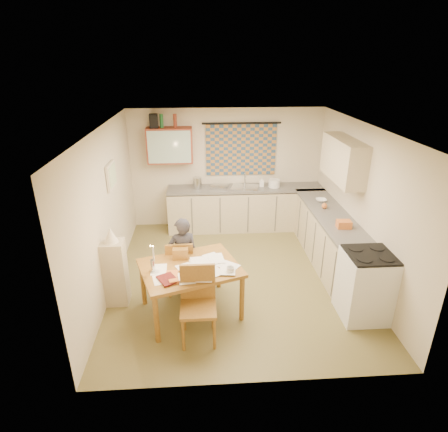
{
  "coord_description": "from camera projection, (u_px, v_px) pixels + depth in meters",
  "views": [
    {
      "loc": [
        -0.56,
        -5.41,
        3.43
      ],
      "look_at": [
        -0.19,
        0.2,
        1.03
      ],
      "focal_mm": 30.0,
      "sensor_mm": 36.0,
      "label": 1
    }
  ],
  "objects": [
    {
      "name": "bottle_green",
      "position": [
        161.0,
        121.0,
        7.28
      ],
      "size": [
        0.07,
        0.07,
        0.26
      ],
      "primitive_type": "cylinder",
      "rotation": [
        0.0,
        0.0,
        0.05
      ],
      "color": "#195926",
      "rests_on": "wall_cabinet"
    },
    {
      "name": "shelf_stand",
      "position": [
        116.0,
        273.0,
        5.49
      ],
      "size": [
        0.32,
        0.3,
        1.02
      ],
      "primitive_type": "cube",
      "color": "tan",
      "rests_on": "floor"
    },
    {
      "name": "counter_right",
      "position": [
        331.0,
        241.0,
        6.55
      ],
      "size": [
        0.62,
        2.95,
        0.92
      ],
      "color": "tan",
      "rests_on": "floor"
    },
    {
      "name": "magazine",
      "position": [
        160.0,
        282.0,
        4.81
      ],
      "size": [
        0.46,
        0.47,
        0.03
      ],
      "primitive_type": "imported",
      "rotation": [
        0.0,
        0.0,
        0.51
      ],
      "color": "maroon",
      "rests_on": "dining_table"
    },
    {
      "name": "dish_rack",
      "position": [
        220.0,
        187.0,
        7.75
      ],
      "size": [
        0.41,
        0.38,
        0.06
      ],
      "primitive_type": "cube",
      "rotation": [
        0.0,
        0.0,
        -0.26
      ],
      "color": "silver",
      "rests_on": "counter_back"
    },
    {
      "name": "candle_holder",
      "position": [
        153.0,
        266.0,
        5.03
      ],
      "size": [
        0.07,
        0.07,
        0.18
      ],
      "primitive_type": "cylinder",
      "rotation": [
        0.0,
        0.0,
        0.24
      ],
      "color": "silver",
      "rests_on": "dining_table"
    },
    {
      "name": "speaker",
      "position": [
        154.0,
        121.0,
        7.27
      ],
      "size": [
        0.17,
        0.21,
        0.26
      ],
      "primitive_type": "cube",
      "rotation": [
        0.0,
        0.0,
        0.06
      ],
      "color": "black",
      "rests_on": "wall_cabinet"
    },
    {
      "name": "letter_rack",
      "position": [
        181.0,
        254.0,
        5.36
      ],
      "size": [
        0.22,
        0.1,
        0.16
      ],
      "primitive_type": "cube",
      "rotation": [
        0.0,
        0.0,
        -0.01
      ],
      "color": "brown",
      "rests_on": "dining_table"
    },
    {
      "name": "upper_cabinet_right",
      "position": [
        343.0,
        160.0,
        6.23
      ],
      "size": [
        0.34,
        1.3,
        0.7
      ],
      "primitive_type": "cube",
      "color": "tan",
      "rests_on": "wall_right"
    },
    {
      "name": "mug",
      "position": [
        230.0,
        270.0,
        5.02
      ],
      "size": [
        0.11,
        0.11,
        0.09
      ],
      "primitive_type": "imported",
      "rotation": [
        0.0,
        0.0,
        0.02
      ],
      "color": "white",
      "rests_on": "dining_table"
    },
    {
      "name": "book",
      "position": [
        166.0,
        275.0,
        4.97
      ],
      "size": [
        0.17,
        0.23,
        0.02
      ],
      "primitive_type": "imported",
      "rotation": [
        0.0,
        0.0,
        -0.02
      ],
      "color": "#CB682A",
      "rests_on": "dining_table"
    },
    {
      "name": "wall_left",
      "position": [
        106.0,
        211.0,
        5.73
      ],
      "size": [
        0.02,
        4.5,
        2.5
      ],
      "primitive_type": "cube",
      "color": "beige",
      "rests_on": "floor"
    },
    {
      "name": "papers",
      "position": [
        200.0,
        268.0,
        5.14
      ],
      "size": [
        1.24,
        0.86,
        0.02
      ],
      "rotation": [
        0.0,
        0.0,
        0.32
      ],
      "color": "white",
      "rests_on": "dining_table"
    },
    {
      "name": "mixing_bowl",
      "position": [
        274.0,
        183.0,
        7.8
      ],
      "size": [
        0.26,
        0.26,
        0.16
      ],
      "primitive_type": "cylinder",
      "rotation": [
        0.0,
        0.0,
        -0.09
      ],
      "color": "white",
      "rests_on": "counter_back"
    },
    {
      "name": "bowl",
      "position": [
        321.0,
        200.0,
        7.03
      ],
      "size": [
        0.24,
        0.24,
        0.05
      ],
      "primitive_type": "imported",
      "rotation": [
        0.0,
        0.0,
        -0.1
      ],
      "color": "white",
      "rests_on": "counter_right"
    },
    {
      "name": "wall_right",
      "position": [
        362.0,
        205.0,
        5.97
      ],
      "size": [
        0.02,
        4.5,
        2.5
      ],
      "primitive_type": "cube",
      "color": "beige",
      "rests_on": "floor"
    },
    {
      "name": "person",
      "position": [
        183.0,
        256.0,
        5.7
      ],
      "size": [
        0.59,
        0.5,
        1.26
      ],
      "primitive_type": "imported",
      "rotation": [
        0.0,
        0.0,
        3.37
      ],
      "color": "black",
      "rests_on": "floor"
    },
    {
      "name": "orange_box",
      "position": [
        174.0,
        281.0,
        4.81
      ],
      "size": [
        0.14,
        0.11,
        0.04
      ],
      "primitive_type": "cube",
      "rotation": [
        0.0,
        0.0,
        0.28
      ],
      "color": "#CB682A",
      "rests_on": "dining_table"
    },
    {
      "name": "wall_front",
      "position": [
        259.0,
        291.0,
        3.78
      ],
      "size": [
        4.0,
        0.02,
        2.5
      ],
      "primitive_type": "cube",
      "color": "beige",
      "rests_on": "floor"
    },
    {
      "name": "candle",
      "position": [
        153.0,
        253.0,
        4.93
      ],
      "size": [
        0.03,
        0.03,
        0.22
      ],
      "primitive_type": "cylinder",
      "rotation": [
        0.0,
        0.0,
        0.65
      ],
      "color": "white",
      "rests_on": "dining_table"
    },
    {
      "name": "curtain_rod",
      "position": [
        242.0,
        123.0,
        7.52
      ],
      "size": [
        1.6,
        0.04,
        0.04
      ],
      "primitive_type": "cylinder",
      "rotation": [
        0.0,
        1.57,
        0.0
      ],
      "color": "black",
      "rests_on": "wall_back"
    },
    {
      "name": "stove",
      "position": [
        365.0,
        285.0,
        5.21
      ],
      "size": [
        0.65,
        0.65,
        1.0
      ],
      "color": "white",
      "rests_on": "floor"
    },
    {
      "name": "chair_near",
      "position": [
        199.0,
        319.0,
        4.83
      ],
      "size": [
        0.45,
        0.45,
        1.01
      ],
      "rotation": [
        0.0,
        0.0,
        -0.0
      ],
      "color": "brown",
      "rests_on": "floor"
    },
    {
      "name": "counter_back",
      "position": [
        246.0,
        208.0,
        7.98
      ],
      "size": [
        3.3,
        0.62,
        0.92
      ],
      "color": "tan",
      "rests_on": "floor"
    },
    {
      "name": "chair_far",
      "position": [
        181.0,
        275.0,
        5.85
      ],
      "size": [
        0.42,
        0.42,
        0.9
      ],
      "rotation": [
        0.0,
        0.0,
        3.17
      ],
      "color": "brown",
      "rests_on": "floor"
    },
    {
      "name": "soap_bottle",
      "position": [
        262.0,
        182.0,
        7.82
      ],
      "size": [
        0.12,
        0.12,
        0.2
      ],
      "primitive_type": "imported",
      "rotation": [
        0.0,
        0.0,
        -0.17
      ],
      "color": "white",
      "rests_on": "counter_back"
    },
    {
      "name": "sink",
      "position": [
        245.0,
        189.0,
        7.81
      ],
      "size": [
        0.64,
        0.57,
        0.1
      ],
      "primitive_type": "cube",
      "rotation": [
        0.0,
        0.0,
        -0.25
      ],
      "color": "silver",
      "rests_on": "counter_back"
    },
    {
      "name": "bottle_brown",
      "position": [
        175.0,
        121.0,
        7.29
      ],
      "size": [
        0.09,
        0.09,
        0.26
      ],
      "primitive_type": "cylinder",
      "rotation": [
        0.0,
        0.0,
        0.25
      ],
      "color": "maroon",
      "rests_on": "wall_cabinet"
    },
    {
      "name": "dining_table",
      "position": [
        191.0,
        289.0,
        5.33
      ],
      "size": [
        1.57,
        1.37,
        0.75
      ],
      "rotation": [
        0.0,
        0.0,
        0.32
      ],
      "color": "brown",
      "rests_on": "floor"
    },
    {
      "name": "lampshade",
      "position": [
        111.0,
        235.0,
        5.25
      ],
      "size": [
        0.2,
        0.2,
        0.22
      ],
      "primitive_type": "cone",
      "color": "beige",
      "rests_on": "shelf_stand"
    },
    {
      "name": "wall_cabinet",
      "position": [
        170.0,
        145.0,
        7.47
      ],
      "size": [
        0.9,
        0.34,
        0.7
      ],
      "primitive_type": "cube",
      "color": "maroon",
      "rests_on": "wall_back"
    },
    {
      "name": "eyeglasses",
      "position": [
        207.0,
        276.0,
        4.95
      ],
      "size": [
        0.13,
        0.11,
        0.02
      ],
      "primitive_type": "cube",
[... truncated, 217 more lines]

